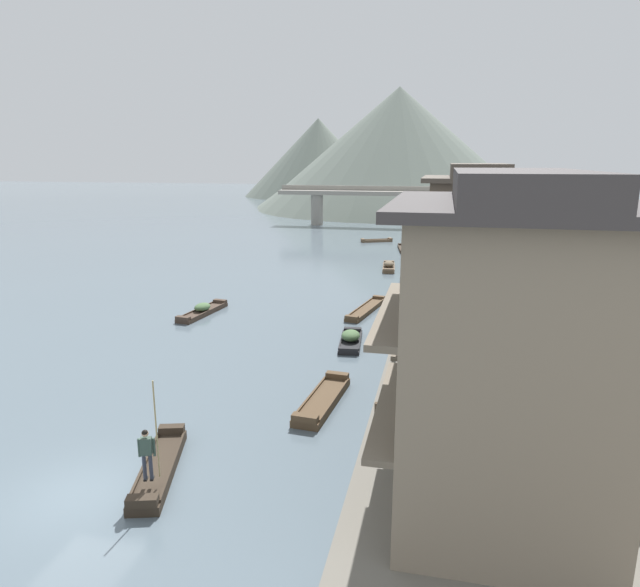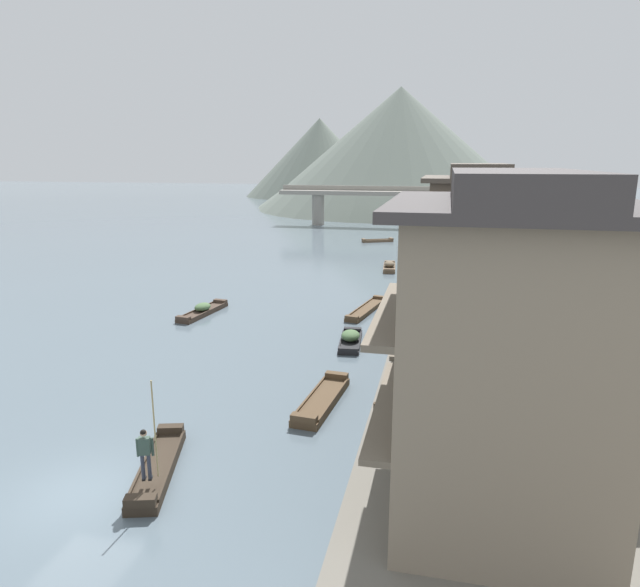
# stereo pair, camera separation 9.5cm
# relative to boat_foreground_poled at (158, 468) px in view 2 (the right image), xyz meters

# --- Properties ---
(ground_plane) EXTENTS (400.00, 400.00, 0.00)m
(ground_plane) POSITION_rel_boat_foreground_poled_xyz_m (-1.72, -1.57, -0.18)
(ground_plane) COLOR slate
(riverbank_right) EXTENTS (18.00, 110.00, 0.65)m
(riverbank_right) POSITION_rel_boat_foreground_poled_xyz_m (15.11, 28.43, 0.14)
(riverbank_right) COLOR #6B665B
(riverbank_right) RESTS_ON ground
(boat_foreground_poled) EXTENTS (2.19, 4.63, 0.56)m
(boat_foreground_poled) POSITION_rel_boat_foreground_poled_xyz_m (0.00, 0.00, 0.00)
(boat_foreground_poled) COLOR #33281E
(boat_foreground_poled) RESTS_ON ground
(boatman_person) EXTENTS (0.53, 0.36, 3.04)m
(boatman_person) POSITION_rel_boat_foreground_poled_xyz_m (0.37, -1.21, 1.38)
(boatman_person) COLOR black
(boatman_person) RESTS_ON boat_foreground_poled
(boat_moored_nearest) EXTENTS (3.74, 2.39, 0.41)m
(boat_moored_nearest) POSITION_rel_boat_foreground_poled_xyz_m (0.63, 51.63, -0.04)
(boat_moored_nearest) COLOR brown
(boat_moored_nearest) RESTS_ON ground
(boat_moored_second) EXTENTS (1.40, 4.29, 0.74)m
(boat_moored_second) POSITION_rel_boat_foreground_poled_xyz_m (3.74, 34.92, 0.08)
(boat_moored_second) COLOR brown
(boat_moored_second) RESTS_ON ground
(boat_moored_third) EXTENTS (1.62, 4.81, 0.72)m
(boat_moored_third) POSITION_rel_boat_foreground_poled_xyz_m (-6.36, 17.47, 0.06)
(boat_moored_third) COLOR #423328
(boat_moored_third) RESTS_ON ground
(boat_moored_far) EXTENTS (1.97, 5.87, 0.40)m
(boat_moored_far) POSITION_rel_boat_foreground_poled_xyz_m (3.72, 20.44, -0.05)
(boat_moored_far) COLOR brown
(boat_moored_far) RESTS_ON ground
(boat_midriver_drifting) EXTENTS (1.62, 5.18, 0.37)m
(boat_midriver_drifting) POSITION_rel_boat_foreground_poled_xyz_m (4.19, 46.07, -0.06)
(boat_midriver_drifting) COLOR #33281E
(boat_midriver_drifting) RESTS_ON ground
(boat_midriver_upstream) EXTENTS (1.46, 3.85, 0.73)m
(boat_midriver_upstream) POSITION_rel_boat_foreground_poled_xyz_m (3.81, 13.77, 0.09)
(boat_midriver_upstream) COLOR #232326
(boat_midriver_upstream) RESTS_ON ground
(boat_upstream_distant) EXTENTS (1.50, 4.75, 0.53)m
(boat_upstream_distant) POSITION_rel_boat_foreground_poled_xyz_m (3.95, 6.06, -0.01)
(boat_upstream_distant) COLOR brown
(boat_upstream_distant) RESTS_ON ground
(house_waterfront_nearest) EXTENTS (6.07, 6.93, 8.74)m
(house_waterfront_nearest) POSITION_rel_boat_foreground_poled_xyz_m (10.02, -0.45, 4.76)
(house_waterfront_nearest) COLOR gray
(house_waterfront_nearest) RESTS_ON riverbank_right
(house_waterfront_second) EXTENTS (7.04, 5.74, 6.14)m
(house_waterfront_second) POSITION_rel_boat_foreground_poled_xyz_m (10.50, 5.54, 3.47)
(house_waterfront_second) COLOR #7F705B
(house_waterfront_second) RESTS_ON riverbank_right
(house_waterfront_tall) EXTENTS (6.24, 5.51, 6.14)m
(house_waterfront_tall) POSITION_rel_boat_foreground_poled_xyz_m (10.10, 11.68, 3.48)
(house_waterfront_tall) COLOR gray
(house_waterfront_tall) RESTS_ON riverbank_right
(house_waterfront_narrow) EXTENTS (6.11, 6.17, 8.74)m
(house_waterfront_narrow) POSITION_rel_boat_foreground_poled_xyz_m (10.04, 17.61, 4.77)
(house_waterfront_narrow) COLOR brown
(house_waterfront_narrow) RESTS_ON riverbank_right
(mooring_post_dock_near) EXTENTS (0.20, 0.20, 0.91)m
(mooring_post_dock_near) POSITION_rel_boat_foreground_poled_xyz_m (6.46, 3.29, 0.92)
(mooring_post_dock_near) COLOR #473828
(mooring_post_dock_near) RESTS_ON riverbank_right
(mooring_post_dock_mid) EXTENTS (0.20, 0.20, 0.84)m
(mooring_post_dock_mid) POSITION_rel_boat_foreground_poled_xyz_m (6.46, 10.30, 0.88)
(mooring_post_dock_mid) COLOR #473828
(mooring_post_dock_mid) RESTS_ON riverbank_right
(stone_bridge) EXTENTS (28.35, 2.40, 5.78)m
(stone_bridge) POSITION_rel_boat_foreground_poled_xyz_m (-1.72, 67.35, 3.68)
(stone_bridge) COLOR gray
(stone_bridge) RESTS_ON ground
(hill_far_west) EXTENTS (38.94, 38.94, 19.90)m
(hill_far_west) POSITION_rel_boat_foreground_poled_xyz_m (-24.83, 132.79, 9.77)
(hill_far_west) COLOR slate
(hill_far_west) RESTS_ON ground
(hill_far_centre) EXTENTS (59.03, 59.03, 20.94)m
(hill_far_centre) POSITION_rel_boat_foreground_poled_xyz_m (-0.91, 103.45, 10.29)
(hill_far_centre) COLOR slate
(hill_far_centre) RESTS_ON ground
(hill_far_east) EXTENTS (54.68, 54.68, 22.96)m
(hill_far_east) POSITION_rel_boat_foreground_poled_xyz_m (-1.03, 97.63, 11.30)
(hill_far_east) COLOR slate
(hill_far_east) RESTS_ON ground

